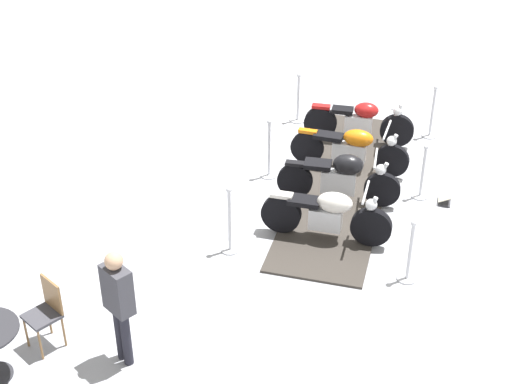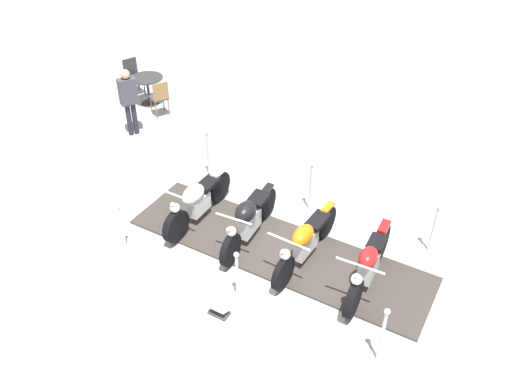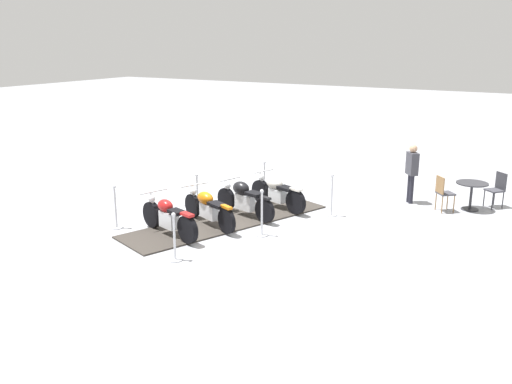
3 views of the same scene
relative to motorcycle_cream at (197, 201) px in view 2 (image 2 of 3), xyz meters
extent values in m
plane|color=#A8AAB2|center=(-0.56, -1.60, -0.48)|extent=(80.00, 80.00, 0.00)
cube|color=#38332D|center=(-0.56, -1.60, -0.46)|extent=(3.34, 5.77, 0.04)
cylinder|color=black|center=(-0.64, 0.23, -0.13)|extent=(0.64, 0.34, 0.63)
cylinder|color=black|center=(0.69, -0.25, -0.13)|extent=(0.64, 0.34, 0.63)
cube|color=silver|center=(0.03, -0.01, -0.09)|extent=(0.56, 0.40, 0.35)
ellipsoid|color=silver|center=(-0.09, 0.03, 0.22)|extent=(0.63, 0.49, 0.32)
cube|color=black|center=(0.36, -0.13, 0.17)|extent=(0.56, 0.44, 0.08)
cube|color=silver|center=(0.69, -0.25, 0.22)|extent=(0.38, 0.27, 0.06)
cylinder|color=silver|center=(-0.57, 0.21, 0.14)|extent=(0.26, 0.15, 0.55)
cylinder|color=silver|center=(-0.51, 0.19, 0.47)|extent=(0.27, 0.65, 0.04)
sphere|color=silver|center=(-0.61, 0.22, 0.27)|extent=(0.18, 0.18, 0.18)
cylinder|color=black|center=(-1.06, -0.87, -0.14)|extent=(0.61, 0.28, 0.60)
cylinder|color=black|center=(0.34, -1.28, -0.14)|extent=(0.61, 0.28, 0.60)
cube|color=silver|center=(-0.36, -1.07, -0.08)|extent=(0.61, 0.35, 0.40)
ellipsoid|color=black|center=(-0.50, -1.03, 0.27)|extent=(0.58, 0.47, 0.35)
cube|color=black|center=(-0.02, -1.17, 0.22)|extent=(0.52, 0.42, 0.08)
cube|color=black|center=(0.34, -1.28, 0.19)|extent=(0.36, 0.22, 0.06)
cylinder|color=silver|center=(-0.99, -0.89, 0.12)|extent=(0.30, 0.15, 0.52)
cylinder|color=silver|center=(-0.92, -0.91, 0.43)|extent=(0.23, 0.66, 0.04)
sphere|color=silver|center=(-1.01, -0.88, 0.23)|extent=(0.18, 0.18, 0.18)
cylinder|color=black|center=(-1.46, -1.83, -0.14)|extent=(0.60, 0.33, 0.61)
cylinder|color=black|center=(-0.03, -2.44, -0.14)|extent=(0.60, 0.33, 0.61)
cube|color=silver|center=(-0.75, -2.13, -0.10)|extent=(0.62, 0.40, 0.35)
ellipsoid|color=#D16B0F|center=(-0.89, -2.08, 0.21)|extent=(0.62, 0.49, 0.31)
cube|color=black|center=(-0.39, -2.29, 0.16)|extent=(0.59, 0.46, 0.08)
cube|color=#D16B0F|center=(-0.03, -2.44, 0.20)|extent=(0.36, 0.24, 0.06)
cylinder|color=silver|center=(-1.40, -1.86, 0.12)|extent=(0.27, 0.17, 0.53)
cylinder|color=silver|center=(-1.34, -1.89, 0.45)|extent=(0.33, 0.72, 0.04)
sphere|color=silver|center=(-1.43, -1.85, 0.25)|extent=(0.18, 0.18, 0.18)
cylinder|color=black|center=(-1.84, -2.97, -0.12)|extent=(0.65, 0.31, 0.64)
cylinder|color=black|center=(-0.43, -3.42, -0.12)|extent=(0.65, 0.31, 0.64)
cube|color=silver|center=(-1.14, -3.19, -0.08)|extent=(0.57, 0.38, 0.38)
ellipsoid|color=#AD1919|center=(-1.26, -3.16, 0.24)|extent=(0.53, 0.42, 0.29)
cube|color=black|center=(-0.83, -3.29, 0.19)|extent=(0.46, 0.37, 0.08)
cube|color=#AD1919|center=(-0.43, -3.42, 0.23)|extent=(0.38, 0.25, 0.06)
cylinder|color=silver|center=(-1.78, -2.99, 0.15)|extent=(0.25, 0.14, 0.55)
cylinder|color=silver|center=(-1.73, -3.01, 0.48)|extent=(0.27, 0.74, 0.04)
sphere|color=silver|center=(-1.82, -2.98, 0.28)|extent=(0.18, 0.18, 0.18)
cylinder|color=silver|center=(0.71, -2.06, -0.47)|extent=(0.30, 0.30, 0.03)
cylinder|color=silver|center=(0.71, -2.06, 0.05)|extent=(0.05, 0.05, 1.02)
sphere|color=silver|center=(0.71, -2.06, 0.60)|extent=(0.09, 0.09, 0.09)
cylinder|color=silver|center=(-1.82, -1.14, -0.47)|extent=(0.29, 0.29, 0.03)
cylinder|color=silver|center=(-1.82, -1.14, 0.00)|extent=(0.05, 0.05, 0.90)
sphere|color=silver|center=(-1.82, -1.14, 0.48)|extent=(0.09, 0.09, 0.09)
cylinder|color=silver|center=(-0.11, -4.30, -0.47)|extent=(0.33, 0.33, 0.03)
cylinder|color=silver|center=(-0.11, -4.30, 0.01)|extent=(0.05, 0.05, 0.94)
sphere|color=silver|center=(-0.11, -4.30, 0.52)|extent=(0.09, 0.09, 0.09)
cylinder|color=silver|center=(-1.00, 1.09, -0.47)|extent=(0.29, 0.29, 0.03)
cylinder|color=silver|center=(-1.00, 1.09, 0.00)|extent=(0.05, 0.05, 0.91)
sphere|color=silver|center=(-1.00, 1.09, 0.49)|extent=(0.09, 0.09, 0.09)
cylinder|color=silver|center=(1.52, 0.17, -0.47)|extent=(0.28, 0.28, 0.03)
cylinder|color=silver|center=(1.52, 0.17, 0.06)|extent=(0.05, 0.05, 1.03)
sphere|color=silver|center=(1.52, 0.17, 0.61)|extent=(0.09, 0.09, 0.09)
cylinder|color=silver|center=(-2.63, -3.37, -0.47)|extent=(0.31, 0.31, 0.03)
cylinder|color=silver|center=(-2.63, -3.37, 0.03)|extent=(0.05, 0.05, 0.98)
sphere|color=silver|center=(-2.63, -3.37, 0.56)|extent=(0.09, 0.09, 0.09)
cube|color=#333338|center=(-2.19, -0.92, -0.47)|extent=(0.30, 0.38, 0.02)
cube|color=beige|center=(-2.19, -0.92, -0.36)|extent=(0.30, 0.36, 0.12)
cylinder|color=#2D2D33|center=(4.56, 2.56, -0.47)|extent=(0.46, 0.46, 0.02)
cylinder|color=#2D2D33|center=(4.56, 2.56, -0.11)|extent=(0.07, 0.07, 0.70)
cylinder|color=#2D2D33|center=(4.56, 2.56, 0.26)|extent=(0.84, 0.84, 0.03)
cylinder|color=#2D2D33|center=(5.07, 2.87, -0.25)|extent=(0.03, 0.03, 0.46)
cylinder|color=#2D2D33|center=(4.82, 3.10, -0.25)|extent=(0.03, 0.03, 0.46)
cylinder|color=#2D2D33|center=(5.30, 3.13, -0.25)|extent=(0.03, 0.03, 0.46)
cylinder|color=#2D2D33|center=(5.05, 3.35, -0.25)|extent=(0.03, 0.03, 0.46)
cube|color=#3F3F47|center=(5.06, 3.11, 0.00)|extent=(0.56, 0.56, 0.04)
cube|color=#2D2D33|center=(5.19, 3.25, 0.25)|extent=(0.32, 0.29, 0.46)
cylinder|color=olive|center=(4.01, 2.31, -0.24)|extent=(0.03, 0.03, 0.47)
cylinder|color=olive|center=(4.23, 2.05, -0.24)|extent=(0.03, 0.03, 0.47)
cylinder|color=olive|center=(3.75, 2.08, -0.24)|extent=(0.03, 0.03, 0.47)
cylinder|color=olive|center=(3.97, 1.83, -0.24)|extent=(0.03, 0.03, 0.47)
cube|color=#3F3F47|center=(3.99, 2.07, 0.01)|extent=(0.56, 0.56, 0.04)
cube|color=olive|center=(3.85, 1.95, 0.26)|extent=(0.28, 0.32, 0.45)
cylinder|color=#23232D|center=(3.01, 2.35, -0.07)|extent=(0.12, 0.12, 0.82)
cylinder|color=#23232D|center=(2.92, 2.46, -0.07)|extent=(0.12, 0.12, 0.82)
cube|color=#3F3F47|center=(2.96, 2.41, 0.65)|extent=(0.42, 0.45, 0.62)
sphere|color=tan|center=(2.96, 2.41, 1.07)|extent=(0.22, 0.22, 0.22)
camera|label=1|loc=(1.89, 9.34, 6.15)|focal=51.50mm
camera|label=2|loc=(-7.64, -2.46, 6.08)|focal=37.39mm
camera|label=3|loc=(6.85, -12.93, 4.01)|focal=39.46mm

